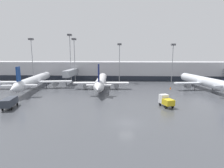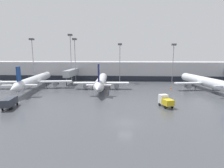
{
  "view_description": "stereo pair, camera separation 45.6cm",
  "coord_description": "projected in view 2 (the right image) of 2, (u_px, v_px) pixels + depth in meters",
  "views": [
    {
      "loc": [
        -1.06,
        -30.53,
        12.15
      ],
      "look_at": [
        -4.08,
        25.61,
        3.0
      ],
      "focal_mm": 28.0,
      "sensor_mm": 36.0,
      "label": 1
    },
    {
      "loc": [
        -0.6,
        -30.51,
        12.15
      ],
      "look_at": [
        -4.08,
        25.61,
        3.0
      ],
      "focal_mm": 28.0,
      "sensor_mm": 36.0,
      "label": 2
    }
  ],
  "objects": [
    {
      "name": "service_truck_1",
      "position": [
        166.0,
        101.0,
        41.64
      ],
      "size": [
        3.19,
        4.37,
        2.81
      ],
      "rotation": [
        0.0,
        0.0,
        1.91
      ],
      "color": "gold",
      "rests_on": "ground_plane"
    },
    {
      "name": "apron_light_mast_1",
      "position": [
        120.0,
        52.0,
        78.54
      ],
      "size": [
        1.8,
        1.8,
        17.56
      ],
      "color": "gray",
      "rests_on": "ground_plane"
    },
    {
      "name": "traffic_cone_1",
      "position": [
        171.0,
        88.0,
        64.08
      ],
      "size": [
        0.49,
        0.49,
        0.78
      ],
      "color": "orange",
      "rests_on": "ground_plane"
    },
    {
      "name": "ground_plane",
      "position": [
        126.0,
        123.0,
        31.97
      ],
      "size": [
        320.0,
        320.0,
        0.0
      ],
      "primitive_type": "plane",
      "color": "#424449"
    },
    {
      "name": "apron_light_mast_3",
      "position": [
        32.0,
        48.0,
        79.8
      ],
      "size": [
        1.8,
        1.8,
        19.92
      ],
      "color": "gray",
      "rests_on": "ground_plane"
    },
    {
      "name": "parked_jet_1",
      "position": [
        35.0,
        80.0,
        65.42
      ],
      "size": [
        26.92,
        40.19,
        9.0
      ],
      "rotation": [
        0.0,
        0.0,
        1.73
      ],
      "color": "silver",
      "rests_on": "ground_plane"
    },
    {
      "name": "apron_light_mast_2",
      "position": [
        75.0,
        48.0,
        79.56
      ],
      "size": [
        1.8,
        1.8,
        19.93
      ],
      "color": "gray",
      "rests_on": "ground_plane"
    },
    {
      "name": "apron_light_mast_6",
      "position": [
        70.0,
        45.0,
        80.5
      ],
      "size": [
        1.8,
        1.8,
        21.89
      ],
      "color": "gray",
      "rests_on": "ground_plane"
    },
    {
      "name": "parked_jet_2",
      "position": [
        204.0,
        81.0,
        61.94
      ],
      "size": [
        20.7,
        34.54,
        9.43
      ],
      "rotation": [
        0.0,
        0.0,
        1.7
      ],
      "color": "silver",
      "rests_on": "ground_plane"
    },
    {
      "name": "apron_light_mast_0",
      "position": [
        174.0,
        52.0,
        77.81
      ],
      "size": [
        1.8,
        1.8,
        17.4
      ],
      "color": "gray",
      "rests_on": "ground_plane"
    },
    {
      "name": "parked_jet_0",
      "position": [
        101.0,
        81.0,
        63.74
      ],
      "size": [
        20.31,
        33.53,
        9.68
      ],
      "rotation": [
        0.0,
        0.0,
        1.63
      ],
      "color": "white",
      "rests_on": "ground_plane"
    },
    {
      "name": "terminal_building",
      "position": [
        124.0,
        70.0,
        92.16
      ],
      "size": [
        160.0,
        31.58,
        9.0
      ],
      "color": "#B2B2B7",
      "rests_on": "ground_plane"
    },
    {
      "name": "service_truck_0",
      "position": [
        9.0,
        102.0,
        40.86
      ],
      "size": [
        3.36,
        6.11,
        2.41
      ],
      "rotation": [
        0.0,
        0.0,
        1.81
      ],
      "color": "#2D333D",
      "rests_on": "ground_plane"
    }
  ]
}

